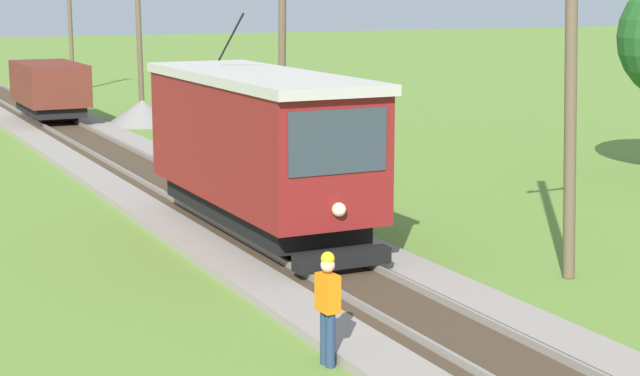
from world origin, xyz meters
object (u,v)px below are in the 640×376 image
Objects in this scene: freight_car at (49,88)px; utility_pole_near_tram at (571,73)px; red_tram at (258,144)px; utility_pole_distant at (71,31)px; track_worker at (328,303)px; utility_pole_mid at (282,52)px; utility_pole_far at (139,27)px; gravel_pile at (143,112)px.

freight_car is 28.95m from utility_pole_near_tram.
red_tram is at bearing 127.41° from utility_pole_near_tram.
red_tram is 7.23m from utility_pole_near_tram.
freight_car is 0.66× the size of utility_pole_near_tram.
freight_car is at bearing 90.01° from red_tram.
utility_pole_distant is 3.71× the size of track_worker.
utility_pole_mid is 0.93× the size of utility_pole_far.
utility_pole_far is (0.00, 29.56, -0.04)m from utility_pole_near_tram.
utility_pole_near_tram is 1.09× the size of utility_pole_mid.
utility_pole_distant reaches higher than track_worker.
freight_car is at bearing 155.90° from gravel_pile.
utility_pole_near_tram is 29.56m from utility_pole_far.
utility_pole_far reaches higher than gravel_pile.
utility_pole_mid is at bearing -86.92° from gravel_pile.
gravel_pile is at bearing 80.60° from red_tram.
utility_pole_distant is (-0.00, 13.61, -0.61)m from utility_pole_far.
utility_pole_near_tram is at bearing -90.00° from utility_pole_mid.
freight_car is at bearing -106.19° from utility_pole_distant.
utility_pole_near_tram is (4.25, -28.53, 2.49)m from freight_car.
utility_pole_mid is (4.25, -14.72, 2.18)m from freight_car.
utility_pole_near_tram reaches higher than track_worker.
freight_car is 1.64× the size of gravel_pile.
red_tram is 2.69× the size of gravel_pile.
track_worker is (-6.49, -2.53, -3.07)m from utility_pole_near_tram.
utility_pole_mid is (0.00, 13.81, -0.31)m from utility_pole_near_tram.
utility_pole_near_tram reaches higher than utility_pole_far.
utility_pole_near_tram reaches higher than utility_pole_mid.
utility_pole_mid is 29.36m from utility_pole_distant.
track_worker is (-6.49, -16.35, -2.76)m from utility_pole_mid.
gravel_pile is at bearing -24.10° from freight_car.
utility_pole_mid reaches higher than utility_pole_distant.
freight_car is 0.71× the size of utility_pole_mid.
red_tram is at bearing -96.44° from utility_pole_distant.
utility_pole_far reaches higher than utility_pole_mid.
track_worker is (-6.49, -45.70, -2.43)m from utility_pole_distant.
utility_pole_distant is at bearing 90.00° from utility_pole_far.
utility_pole_mid reaches higher than track_worker.
utility_pole_near_tram reaches higher than utility_pole_distant.
freight_car is 0.66× the size of utility_pole_far.
red_tram is 22.98m from freight_car.
freight_car is 5.02m from utility_pole_far.
track_worker is at bearing -101.11° from gravel_pile.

